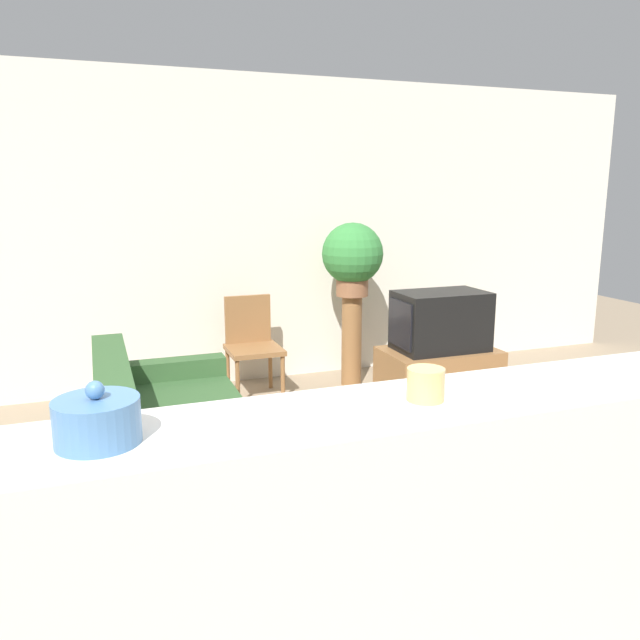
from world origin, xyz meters
TOP-DOWN VIEW (x-y plane):
  - ground_plane at (0.00, 0.00)m, footprint 14.00×14.00m
  - wall_back at (0.00, 3.43)m, footprint 9.00×0.06m
  - couch at (-0.47, 1.38)m, footprint 0.89×2.02m
  - tv_stand at (1.66, 2.05)m, footprint 0.88×0.54m
  - television at (1.65, 2.05)m, footprint 0.70×0.43m
  - wooden_chair at (0.39, 2.98)m, footprint 0.44×0.44m
  - plant_stand at (1.29, 2.94)m, footprint 0.18×0.18m
  - potted_plant at (1.29, 2.94)m, footprint 0.53×0.53m
  - foreground_counter at (0.00, -0.39)m, footprint 2.49×0.44m
  - decorative_bowl at (-0.85, -0.39)m, footprint 0.22×0.22m
  - candle_jar at (0.12, -0.39)m, footprint 0.12×0.12m

SIDE VIEW (x-z plane):
  - ground_plane at x=0.00m, z-range 0.00..0.00m
  - tv_stand at x=1.66m, z-range 0.00..0.51m
  - couch at x=-0.47m, z-range -0.11..0.65m
  - plant_stand at x=1.29m, z-range 0.00..0.81m
  - wooden_chair at x=0.39m, z-range 0.05..0.89m
  - foreground_counter at x=0.00m, z-range 0.00..1.09m
  - television at x=1.65m, z-range 0.51..0.97m
  - candle_jar at x=0.12m, z-range 1.09..1.19m
  - decorative_bowl at x=-0.85m, z-range 1.07..1.24m
  - potted_plant at x=1.29m, z-range 0.84..1.48m
  - wall_back at x=0.00m, z-range 0.00..2.70m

